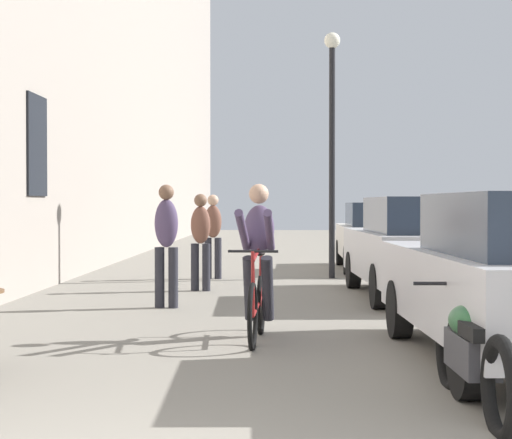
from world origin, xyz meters
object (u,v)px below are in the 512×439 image
(pedestrian_near, at_px, (166,238))
(pedestrian_far, at_px, (213,231))
(parked_car_second, at_px, (419,246))
(pedestrian_mid, at_px, (201,236))
(parked_car_third, at_px, (381,235))
(street_lamp, at_px, (332,123))
(cyclist_on_bicycle, at_px, (258,266))
(parked_motorcycle, at_px, (472,353))

(pedestrian_near, bearing_deg, pedestrian_far, 86.13)
(pedestrian_near, bearing_deg, parked_car_second, 18.83)
(pedestrian_mid, bearing_deg, pedestrian_far, 89.04)
(pedestrian_far, height_order, parked_car_third, pedestrian_far)
(street_lamp, height_order, parked_car_third, street_lamp)
(pedestrian_mid, bearing_deg, street_lamp, 46.15)
(street_lamp, xyz_separation_m, parked_car_third, (1.23, 2.09, -2.32))
(cyclist_on_bicycle, bearing_deg, street_lamp, 80.20)
(cyclist_on_bicycle, height_order, pedestrian_far, cyclist_on_bicycle)
(street_lamp, bearing_deg, pedestrian_near, -118.86)
(street_lamp, xyz_separation_m, parked_car_second, (1.14, -3.56, -2.28))
(parked_car_second, relative_size, parked_car_third, 1.06)
(cyclist_on_bicycle, relative_size, pedestrian_far, 1.05)
(pedestrian_mid, bearing_deg, parked_car_third, 51.67)
(pedestrian_near, xyz_separation_m, parked_car_third, (3.91, 6.96, -0.21))
(street_lamp, height_order, parked_motorcycle, street_lamp)
(pedestrian_near, bearing_deg, parked_car_third, 60.66)
(parked_car_second, relative_size, parked_motorcycle, 2.11)
(pedestrian_far, bearing_deg, street_lamp, 4.43)
(parked_motorcycle, bearing_deg, pedestrian_near, 117.10)
(parked_car_second, bearing_deg, parked_car_third, 89.11)
(pedestrian_near, height_order, parked_motorcycle, pedestrian_near)
(parked_car_third, bearing_deg, pedestrian_near, -119.34)
(pedestrian_near, bearing_deg, pedestrian_mid, 83.29)
(street_lamp, relative_size, parked_car_third, 1.14)
(cyclist_on_bicycle, xyz_separation_m, street_lamp, (1.31, 7.61, 2.30))
(cyclist_on_bicycle, bearing_deg, parked_car_second, 58.75)
(pedestrian_mid, bearing_deg, parked_motorcycle, -71.70)
(pedestrian_mid, height_order, parked_motorcycle, pedestrian_mid)
(cyclist_on_bicycle, distance_m, parked_motorcycle, 3.54)
(pedestrian_near, xyz_separation_m, street_lamp, (2.68, 4.87, 2.11))
(street_lamp, distance_m, parked_car_second, 4.38)
(cyclist_on_bicycle, distance_m, parked_car_second, 4.73)
(parked_car_second, bearing_deg, pedestrian_near, -161.17)
(street_lamp, xyz_separation_m, parked_motorcycle, (0.31, -10.73, -2.70))
(pedestrian_near, height_order, pedestrian_far, pedestrian_near)
(street_lamp, bearing_deg, parked_motorcycle, -88.32)
(pedestrian_mid, bearing_deg, pedestrian_near, -96.71)
(parked_car_third, bearing_deg, pedestrian_mid, -128.33)
(street_lamp, bearing_deg, parked_car_second, -72.27)
(cyclist_on_bicycle, bearing_deg, pedestrian_near, 116.56)
(street_lamp, bearing_deg, pedestrian_mid, -133.85)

